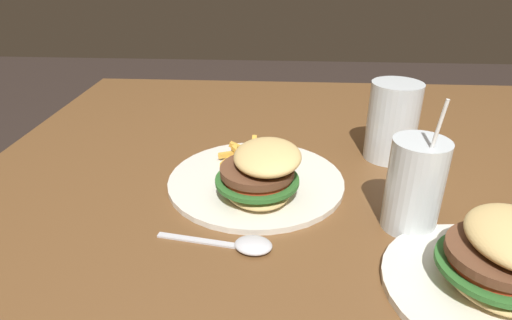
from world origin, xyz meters
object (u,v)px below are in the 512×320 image
meal_plate_near (259,175)px  juice_glass (414,187)px  meal_plate_far (498,267)px  spoon (248,245)px  beer_glass (392,124)px

meal_plate_near → juice_glass: (0.09, 0.23, 0.03)m
meal_plate_near → meal_plate_far: (0.22, 0.29, 0.01)m
meal_plate_far → juice_glass: bearing=-153.0°
meal_plate_near → juice_glass: bearing=69.1°
juice_glass → spoon: juice_glass is taller
meal_plate_near → spoon: 0.16m
beer_glass → meal_plate_far: (0.36, 0.05, -0.03)m
beer_glass → juice_glass: 0.23m
juice_glass → meal_plate_far: juice_glass is taller
meal_plate_near → beer_glass: (-0.15, 0.25, 0.04)m
meal_plate_near → meal_plate_far: meal_plate_far is taller
meal_plate_near → beer_glass: 0.29m
juice_glass → beer_glass: bearing=175.3°
beer_glass → meal_plate_far: beer_glass is taller
juice_glass → meal_plate_far: (0.13, 0.07, -0.03)m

